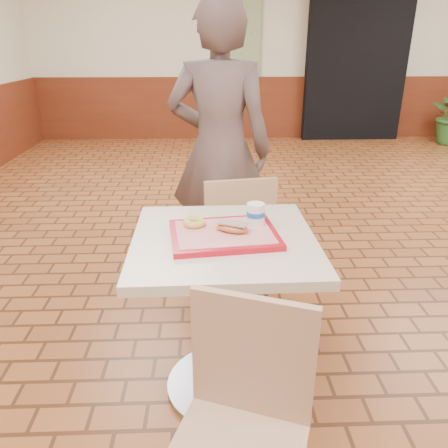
{
  "coord_description": "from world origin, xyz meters",
  "views": [
    {
      "loc": [
        -1.21,
        -2.49,
        1.55
      ],
      "look_at": [
        -1.15,
        -0.85,
        0.86
      ],
      "focal_mm": 35.0,
      "sensor_mm": 36.0,
      "label": 1
    }
  ],
  "objects_px": {
    "main_table": "(224,291)",
    "serving_tray": "(224,234)",
    "paper_cup": "(256,214)",
    "long_john_donut": "(232,227)",
    "chair_main_back": "(236,237)",
    "ring_donut": "(194,222)",
    "customer": "(220,151)",
    "chair_main_front": "(242,421)"
  },
  "relations": [
    {
      "from": "main_table",
      "to": "long_john_donut",
      "type": "bearing_deg",
      "value": -11.56
    },
    {
      "from": "chair_main_back",
      "to": "customer",
      "type": "xyz_separation_m",
      "value": [
        -0.08,
        0.4,
        0.42
      ]
    },
    {
      "from": "customer",
      "to": "long_john_donut",
      "type": "xyz_separation_m",
      "value": [
        0.02,
        -1.09,
        -0.06
      ]
    },
    {
      "from": "main_table",
      "to": "long_john_donut",
      "type": "height_order",
      "value": "long_john_donut"
    },
    {
      "from": "main_table",
      "to": "ring_donut",
      "type": "xyz_separation_m",
      "value": [
        -0.12,
        0.07,
        0.3
      ]
    },
    {
      "from": "main_table",
      "to": "long_john_donut",
      "type": "relative_size",
      "value": 5.36
    },
    {
      "from": "chair_main_back",
      "to": "paper_cup",
      "type": "relative_size",
      "value": 8.91
    },
    {
      "from": "chair_main_front",
      "to": "ring_donut",
      "type": "xyz_separation_m",
      "value": [
        -0.15,
        0.72,
        0.36
      ]
    },
    {
      "from": "customer",
      "to": "long_john_donut",
      "type": "height_order",
      "value": "customer"
    },
    {
      "from": "customer",
      "to": "serving_tray",
      "type": "distance_m",
      "value": 1.09
    },
    {
      "from": "chair_main_front",
      "to": "chair_main_back",
      "type": "distance_m",
      "value": 1.34
    },
    {
      "from": "long_john_donut",
      "to": "paper_cup",
      "type": "bearing_deg",
      "value": 32.79
    },
    {
      "from": "chair_main_front",
      "to": "long_john_donut",
      "type": "xyz_separation_m",
      "value": [
        0.0,
        0.65,
        0.37
      ]
    },
    {
      "from": "serving_tray",
      "to": "long_john_donut",
      "type": "xyz_separation_m",
      "value": [
        0.03,
        -0.01,
        0.03
      ]
    },
    {
      "from": "customer",
      "to": "ring_donut",
      "type": "distance_m",
      "value": 1.03
    },
    {
      "from": "main_table",
      "to": "serving_tray",
      "type": "relative_size",
      "value": 1.83
    },
    {
      "from": "main_table",
      "to": "customer",
      "type": "height_order",
      "value": "customer"
    },
    {
      "from": "chair_main_back",
      "to": "serving_tray",
      "type": "distance_m",
      "value": 0.77
    },
    {
      "from": "main_table",
      "to": "paper_cup",
      "type": "bearing_deg",
      "value": 23.95
    },
    {
      "from": "customer",
      "to": "serving_tray",
      "type": "relative_size",
      "value": 4.15
    },
    {
      "from": "customer",
      "to": "long_john_donut",
      "type": "relative_size",
      "value": 12.15
    },
    {
      "from": "chair_main_back",
      "to": "customer",
      "type": "distance_m",
      "value": 0.58
    },
    {
      "from": "chair_main_front",
      "to": "paper_cup",
      "type": "distance_m",
      "value": 0.82
    },
    {
      "from": "chair_main_front",
      "to": "paper_cup",
      "type": "xyz_separation_m",
      "value": [
        0.11,
        0.71,
        0.4
      ]
    },
    {
      "from": "ring_donut",
      "to": "paper_cup",
      "type": "relative_size",
      "value": 0.99
    },
    {
      "from": "chair_main_back",
      "to": "paper_cup",
      "type": "height_order",
      "value": "paper_cup"
    },
    {
      "from": "ring_donut",
      "to": "long_john_donut",
      "type": "xyz_separation_m",
      "value": [
        0.16,
        -0.07,
        0.0
      ]
    },
    {
      "from": "serving_tray",
      "to": "long_john_donut",
      "type": "distance_m",
      "value": 0.05
    },
    {
      "from": "main_table",
      "to": "ring_donut",
      "type": "relative_size",
      "value": 8.28
    },
    {
      "from": "chair_main_back",
      "to": "serving_tray",
      "type": "relative_size",
      "value": 1.99
    },
    {
      "from": "ring_donut",
      "to": "chair_main_front",
      "type": "bearing_deg",
      "value": -77.87
    },
    {
      "from": "chair_main_front",
      "to": "customer",
      "type": "bearing_deg",
      "value": 110.66
    },
    {
      "from": "long_john_donut",
      "to": "paper_cup",
      "type": "relative_size",
      "value": 1.53
    },
    {
      "from": "chair_main_front",
      "to": "customer",
      "type": "distance_m",
      "value": 1.79
    },
    {
      "from": "customer",
      "to": "ring_donut",
      "type": "relative_size",
      "value": 18.79
    },
    {
      "from": "chair_main_back",
      "to": "ring_donut",
      "type": "distance_m",
      "value": 0.75
    },
    {
      "from": "main_table",
      "to": "serving_tray",
      "type": "xyz_separation_m",
      "value": [
        0.0,
        0.0,
        0.27
      ]
    },
    {
      "from": "chair_main_front",
      "to": "ring_donut",
      "type": "relative_size",
      "value": 8.9
    },
    {
      "from": "long_john_donut",
      "to": "chair_main_front",
      "type": "bearing_deg",
      "value": -90.18
    },
    {
      "from": "serving_tray",
      "to": "ring_donut",
      "type": "height_order",
      "value": "ring_donut"
    },
    {
      "from": "long_john_donut",
      "to": "chair_main_back",
      "type": "bearing_deg",
      "value": 84.62
    },
    {
      "from": "chair_main_front",
      "to": "long_john_donut",
      "type": "bearing_deg",
      "value": 109.98
    }
  ]
}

